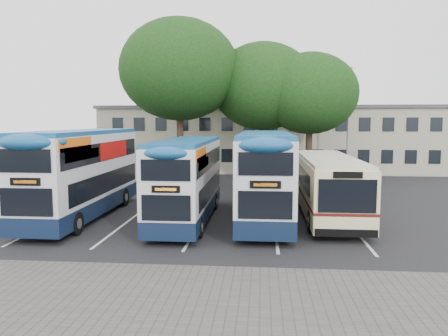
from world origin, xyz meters
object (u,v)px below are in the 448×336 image
object	(u,v)px
lamp_post	(348,117)
bus_dd_mid	(187,176)
tree_left	(179,70)
tree_right	(310,94)
tree_mid	(263,87)
bus_single	(327,183)
bus_dd_left	(82,170)
bus_dd_right	(265,172)

from	to	relation	value
lamp_post	bus_dd_mid	size ratio (longest dim) A/B	0.96
lamp_post	tree_left	bearing A→B (deg)	-165.69
tree_right	bus_dd_mid	size ratio (longest dim) A/B	1.05
lamp_post	tree_mid	bearing A→B (deg)	-165.89
tree_right	bus_single	xyz separation A→B (m)	(-0.21, -11.09, -5.10)
tree_right	bus_dd_left	world-z (taller)	tree_right
tree_mid	tree_right	distance (m)	3.66
tree_right	bus_dd_right	xyz separation A→B (m)	(-3.37, -12.01, -4.48)
tree_left	bus_dd_left	distance (m)	13.52
tree_mid	bus_single	world-z (taller)	tree_mid
tree_left	bus_dd_mid	xyz separation A→B (m)	(2.61, -12.02, -6.42)
tree_mid	bus_dd_right	size ratio (longest dim) A/B	1.06
bus_dd_mid	bus_single	world-z (taller)	bus_dd_mid
tree_mid	tree_right	bearing A→B (deg)	-16.06
lamp_post	bus_dd_left	xyz separation A→B (m)	(-15.79, -15.04, -2.69)
lamp_post	bus_single	size ratio (longest dim) A/B	0.89
tree_right	bus_dd_right	size ratio (longest dim) A/B	0.97
tree_mid	bus_dd_left	world-z (taller)	tree_mid
tree_right	bus_dd_left	bearing A→B (deg)	-135.25
bus_dd_left	bus_dd_mid	world-z (taller)	bus_dd_left
tree_right	bus_single	bearing A→B (deg)	-91.09
tree_mid	tree_right	world-z (taller)	tree_mid
tree_mid	bus_single	bearing A→B (deg)	-74.93
tree_mid	bus_dd_right	distance (m)	13.97
tree_left	bus_dd_left	bearing A→B (deg)	-103.19
tree_right	bus_dd_left	xyz separation A→B (m)	(-12.43, -12.32, -4.42)
lamp_post	bus_single	xyz separation A→B (m)	(-3.57, -13.80, -3.37)
bus_dd_left	bus_dd_mid	bearing A→B (deg)	-3.27
lamp_post	tree_right	bearing A→B (deg)	-141.08
tree_mid	lamp_post	bearing A→B (deg)	14.11
tree_mid	bus_dd_right	world-z (taller)	tree_mid
tree_mid	bus_dd_mid	world-z (taller)	tree_mid
tree_left	tree_right	distance (m)	9.86
bus_dd_right	lamp_post	bearing A→B (deg)	65.43
bus_dd_mid	tree_left	bearing A→B (deg)	102.26
lamp_post	bus_dd_left	distance (m)	21.97
tree_mid	bus_dd_left	bearing A→B (deg)	-123.94
tree_left	bus_dd_left	xyz separation A→B (m)	(-2.74, -11.71, -6.18)
bus_dd_left	bus_dd_right	size ratio (longest dim) A/B	1.02
tree_left	bus_dd_right	world-z (taller)	tree_left
lamp_post	tree_right	xyz separation A→B (m)	(-3.36, -2.71, 1.73)
bus_single	bus_dd_mid	bearing A→B (deg)	-167.33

